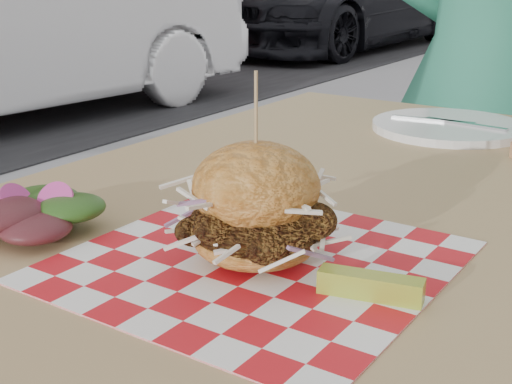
% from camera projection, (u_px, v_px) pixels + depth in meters
% --- Properties ---
extents(diner, '(0.58, 0.39, 1.56)m').
position_uv_depth(diner, '(479.00, 72.00, 1.74)').
color(diner, '#2C8062').
rests_on(diner, ground).
extents(patio_table, '(0.80, 1.20, 0.75)m').
position_uv_depth(patio_table, '(342.00, 242.00, 0.98)').
color(patio_table, tan).
rests_on(patio_table, ground).
extents(patio_chair, '(0.48, 0.49, 0.95)m').
position_uv_depth(patio_chair, '(510.00, 167.00, 1.76)').
color(patio_chair, tan).
rests_on(patio_chair, ground).
extents(paper_liner, '(0.36, 0.36, 0.00)m').
position_uv_depth(paper_liner, '(256.00, 261.00, 0.72)').
color(paper_liner, red).
rests_on(paper_liner, patio_table).
extents(sandwich, '(0.17, 0.17, 0.19)m').
position_uv_depth(sandwich, '(256.00, 211.00, 0.71)').
color(sandwich, '#C68238').
rests_on(sandwich, paper_liner).
extents(pickle_spear, '(0.10, 0.04, 0.02)m').
position_uv_depth(pickle_spear, '(371.00, 286.00, 0.64)').
color(pickle_spear, '#A7A831').
rests_on(pickle_spear, paper_liner).
extents(side_salad, '(0.14, 0.14, 0.05)m').
position_uv_depth(side_salad, '(34.00, 220.00, 0.80)').
color(side_salad, '#3F1419').
rests_on(side_salad, patio_table).
extents(place_setting, '(0.27, 0.27, 0.02)m').
position_uv_depth(place_setting, '(449.00, 127.00, 1.27)').
color(place_setting, white).
rests_on(place_setting, patio_table).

